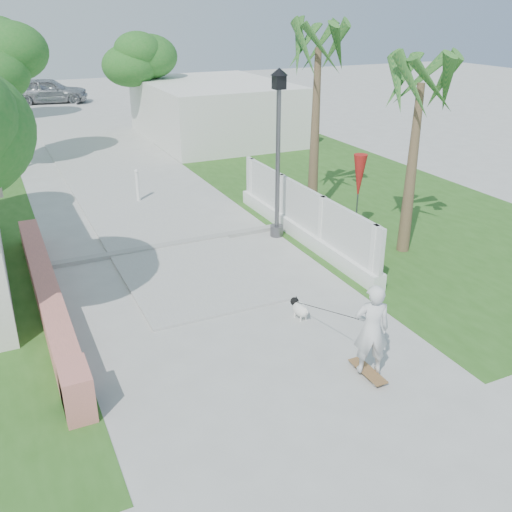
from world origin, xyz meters
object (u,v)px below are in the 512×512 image
skateboarder (349,320)px  parked_car (48,91)px  dog (299,308)px  bollard (137,185)px  street_lamp (278,149)px  patio_umbrella (359,177)px

skateboarder → parked_car: bearing=-65.7°
parked_car → dog: bearing=-167.7°
bollard → parked_car: size_ratio=0.23×
bollard → skateboarder: size_ratio=0.38×
street_lamp → parked_car: 26.80m
skateboarder → parked_car: size_ratio=0.59×
skateboarder → dog: skateboarder is taller
skateboarder → parked_car: (-1.13, 32.51, -0.01)m
bollard → dog: bollard is taller
patio_umbrella → skateboarder: (-3.52, -4.90, -0.86)m
patio_umbrella → dog: bearing=-137.9°
bollard → dog: bearing=-83.1°
bollard → parked_car: (-0.05, 22.11, 0.23)m
street_lamp → parked_car: size_ratio=0.93×
bollard → patio_umbrella: bearing=-50.1°
street_lamp → skateboarder: street_lamp is taller
skateboarder → street_lamp: bearing=-83.1°
street_lamp → bollard: bearing=121.0°
bollard → patio_umbrella: patio_umbrella is taller
bollard → skateboarder: bearing=-84.1°
patio_umbrella → dog: patio_umbrella is taller
patio_umbrella → skateboarder: patio_umbrella is taller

